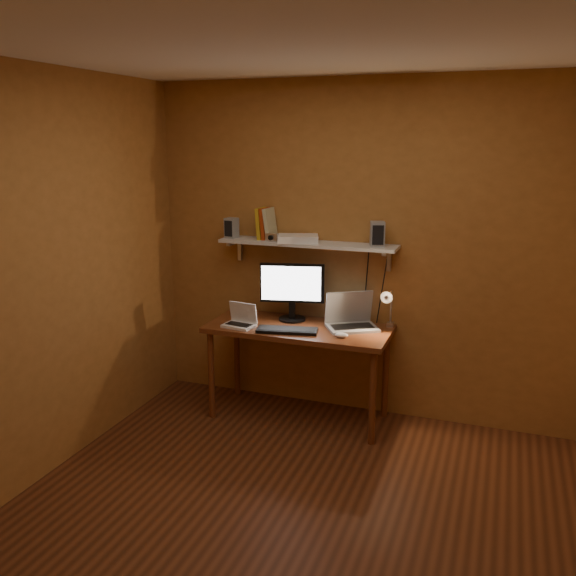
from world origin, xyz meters
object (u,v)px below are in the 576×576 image
at_px(speaker_right, 377,234).
at_px(router, 298,238).
at_px(speaker_left, 232,228).
at_px(shelf_camera, 272,237).
at_px(monitor, 292,289).
at_px(keyboard, 287,330).
at_px(wall_shelf, 307,244).
at_px(mouse, 342,335).
at_px(netbook, 241,320).
at_px(laptop, 351,318).
at_px(desk, 299,337).
at_px(desk_lamp, 388,304).

distance_m(speaker_right, router, 0.62).
xyz_separation_m(speaker_left, shelf_camera, (0.37, -0.06, -0.05)).
relative_size(speaker_left, router, 0.52).
relative_size(monitor, keyboard, 1.10).
bearing_deg(wall_shelf, speaker_left, -178.47).
bearing_deg(speaker_right, keyboard, -166.87).
bearing_deg(mouse, netbook, 176.26).
height_order(laptop, speaker_right, speaker_right).
bearing_deg(laptop, desk, 166.13).
relative_size(laptop, desk_lamp, 1.20).
distance_m(netbook, keyboard, 0.39).
bearing_deg(speaker_right, desk, -178.51).
relative_size(netbook, speaker_left, 1.59).
distance_m(laptop, speaker_left, 1.19).
height_order(speaker_right, router, speaker_right).
bearing_deg(laptop, shelf_camera, 148.83).
relative_size(netbook, speaker_right, 1.38).
relative_size(wall_shelf, mouse, 14.25).
bearing_deg(shelf_camera, speaker_right, 4.73).
height_order(mouse, speaker_right, speaker_right).
xyz_separation_m(wall_shelf, netbook, (-0.42, -0.33, -0.56)).
xyz_separation_m(desk, speaker_left, (-0.63, 0.18, 0.79)).
xyz_separation_m(mouse, shelf_camera, (-0.64, 0.27, 0.64)).
height_order(monitor, router, router).
xyz_separation_m(wall_shelf, laptop, (0.38, -0.08, -0.54)).
bearing_deg(router, desk, -68.37).
bearing_deg(desk, laptop, 17.12).
relative_size(desk, monitor, 2.82).
xyz_separation_m(desk, mouse, (0.38, -0.15, 0.10)).
xyz_separation_m(mouse, speaker_right, (0.17, 0.33, 0.70)).
relative_size(laptop, keyboard, 1.00).
bearing_deg(shelf_camera, monitor, 9.40).
relative_size(wall_shelf, laptop, 3.11).
height_order(keyboard, desk_lamp, desk_lamp).
bearing_deg(keyboard, mouse, -10.19).
distance_m(netbook, mouse, 0.80).
xyz_separation_m(keyboard, mouse, (0.42, 0.01, 0.01)).
xyz_separation_m(netbook, desk_lamp, (1.08, 0.27, 0.16)).
bearing_deg(desk_lamp, wall_shelf, 174.12).
xyz_separation_m(monitor, netbook, (-0.32, -0.28, -0.21)).
xyz_separation_m(desk_lamp, shelf_camera, (-0.92, -0.01, 0.45)).
relative_size(keyboard, shelf_camera, 4.00).
xyz_separation_m(keyboard, router, (-0.03, 0.34, 0.64)).
bearing_deg(wall_shelf, desk, -90.00).
bearing_deg(keyboard, laptop, 21.78).
relative_size(mouse, speaker_right, 0.53).
bearing_deg(shelf_camera, netbook, -121.84).
height_order(laptop, mouse, laptop).
bearing_deg(router, laptop, -8.32).
height_order(wall_shelf, shelf_camera, shelf_camera).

